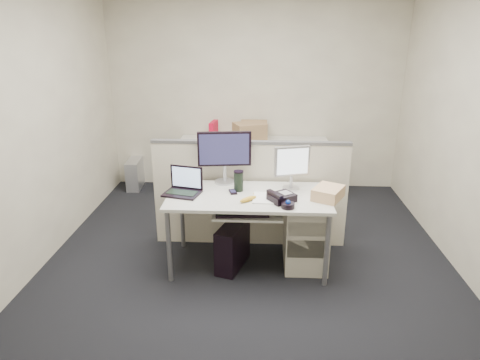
# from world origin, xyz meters

# --- Properties ---
(floor) EXTENTS (4.00, 4.50, 0.01)m
(floor) POSITION_xyz_m (0.00, 0.00, -0.01)
(floor) COLOR black
(floor) RESTS_ON ground
(wall_back) EXTENTS (4.00, 0.02, 2.70)m
(wall_back) POSITION_xyz_m (0.00, 2.25, 1.35)
(wall_back) COLOR beige
(wall_back) RESTS_ON ground
(wall_front) EXTENTS (4.00, 0.02, 2.70)m
(wall_front) POSITION_xyz_m (0.00, -2.25, 1.35)
(wall_front) COLOR beige
(wall_front) RESTS_ON ground
(wall_left) EXTENTS (0.02, 4.50, 2.70)m
(wall_left) POSITION_xyz_m (-2.00, 0.00, 1.35)
(wall_left) COLOR beige
(wall_left) RESTS_ON ground
(desk) EXTENTS (1.50, 0.75, 0.73)m
(desk) POSITION_xyz_m (0.00, 0.00, 0.66)
(desk) COLOR silver
(desk) RESTS_ON floor
(keyboard_tray) EXTENTS (0.62, 0.32, 0.02)m
(keyboard_tray) POSITION_xyz_m (0.00, -0.18, 0.62)
(keyboard_tray) COLOR silver
(keyboard_tray) RESTS_ON desk
(drawer_pedestal) EXTENTS (0.40, 0.55, 0.65)m
(drawer_pedestal) POSITION_xyz_m (0.55, 0.05, 0.33)
(drawer_pedestal) COLOR beige
(drawer_pedestal) RESTS_ON floor
(cubicle_partition) EXTENTS (2.00, 0.06, 1.10)m
(cubicle_partition) POSITION_xyz_m (0.00, 0.45, 0.55)
(cubicle_partition) COLOR beige
(cubicle_partition) RESTS_ON floor
(back_counter) EXTENTS (2.00, 0.60, 0.72)m
(back_counter) POSITION_xyz_m (0.00, 1.93, 0.36)
(back_counter) COLOR beige
(back_counter) RESTS_ON floor
(monitor_main) EXTENTS (0.54, 0.26, 0.52)m
(monitor_main) POSITION_xyz_m (-0.25, 0.32, 0.99)
(monitor_main) COLOR black
(monitor_main) RESTS_ON desk
(monitor_small) EXTENTS (0.37, 0.25, 0.42)m
(monitor_small) POSITION_xyz_m (0.40, 0.18, 0.94)
(monitor_small) COLOR #B7B7BC
(monitor_small) RESTS_ON desk
(laptop) EXTENTS (0.37, 0.31, 0.24)m
(laptop) POSITION_xyz_m (-0.62, -0.02, 0.85)
(laptop) COLOR black
(laptop) RESTS_ON desk
(trackball) EXTENTS (0.12, 0.12, 0.04)m
(trackball) POSITION_xyz_m (0.35, -0.28, 0.75)
(trackball) COLOR black
(trackball) RESTS_ON desk
(desk_phone) EXTENTS (0.28, 0.27, 0.07)m
(desk_phone) POSITION_xyz_m (0.30, -0.13, 0.76)
(desk_phone) COLOR black
(desk_phone) RESTS_ON desk
(paper_stack) EXTENTS (0.22, 0.28, 0.01)m
(paper_stack) POSITION_xyz_m (0.15, -0.08, 0.74)
(paper_stack) COLOR white
(paper_stack) RESTS_ON desk
(sticky_pad) EXTENTS (0.10, 0.10, 0.01)m
(sticky_pad) POSITION_xyz_m (0.09, 0.00, 0.74)
(sticky_pad) COLOR gold
(sticky_pad) RESTS_ON desk
(travel_mug) EXTENTS (0.10, 0.10, 0.19)m
(travel_mug) POSITION_xyz_m (-0.10, 0.10, 0.82)
(travel_mug) COLOR black
(travel_mug) RESTS_ON desk
(banana) EXTENTS (0.17, 0.16, 0.04)m
(banana) POSITION_xyz_m (0.00, -0.15, 0.75)
(banana) COLOR gold
(banana) RESTS_ON desk
(cellphone) EXTENTS (0.09, 0.13, 0.02)m
(cellphone) POSITION_xyz_m (-0.15, 0.05, 0.74)
(cellphone) COLOR black
(cellphone) RESTS_ON desk
(manila_folders) EXTENTS (0.34, 0.36, 0.11)m
(manila_folders) POSITION_xyz_m (0.72, -0.05, 0.78)
(manila_folders) COLOR #D6AE84
(manila_folders) RESTS_ON desk
(keyboard) EXTENTS (0.48, 0.21, 0.03)m
(keyboard) POSITION_xyz_m (-0.05, -0.22, 0.64)
(keyboard) COLOR black
(keyboard) RESTS_ON keyboard_tray
(pc_tower_desk) EXTENTS (0.32, 0.50, 0.44)m
(pc_tower_desk) POSITION_xyz_m (-0.15, -0.05, 0.22)
(pc_tower_desk) COLOR black
(pc_tower_desk) RESTS_ON floor
(pc_tower_spare_dark) EXTENTS (0.21, 0.48, 0.44)m
(pc_tower_spare_dark) POSITION_xyz_m (-1.05, 2.03, 0.22)
(pc_tower_spare_dark) COLOR black
(pc_tower_spare_dark) RESTS_ON floor
(pc_tower_spare_silver) EXTENTS (0.21, 0.45, 0.41)m
(pc_tower_spare_silver) POSITION_xyz_m (-1.70, 2.03, 0.21)
(pc_tower_spare_silver) COLOR #B7B7BC
(pc_tower_spare_silver) RESTS_ON floor
(cardboard_box_left) EXTENTS (0.47, 0.42, 0.29)m
(cardboard_box_left) POSITION_xyz_m (-0.05, 1.81, 0.87)
(cardboard_box_left) COLOR olive
(cardboard_box_left) RESTS_ON back_counter
(cardboard_box_right) EXTENTS (0.36, 0.28, 0.26)m
(cardboard_box_right) POSITION_xyz_m (0.00, 2.05, 0.85)
(cardboard_box_right) COLOR olive
(cardboard_box_right) RESTS_ON back_counter
(red_binder) EXTENTS (0.10, 0.28, 0.26)m
(red_binder) POSITION_xyz_m (-0.55, 2.03, 0.85)
(red_binder) COLOR red
(red_binder) RESTS_ON back_counter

